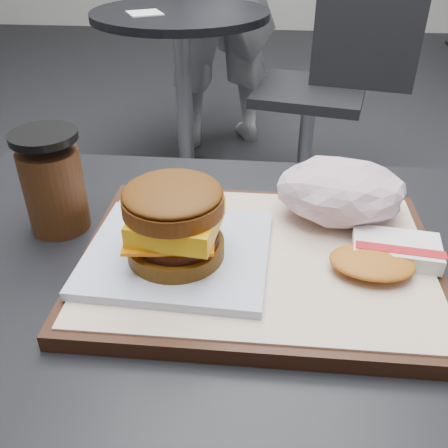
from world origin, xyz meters
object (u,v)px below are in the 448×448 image
breakfast_sandwich (176,229)px  neighbor_chair (329,80)px  coffee_cup (54,186)px  crumpled_wrapper (341,191)px  serving_tray (259,261)px  neighbor_table (182,62)px  hash_brown (385,255)px  customer_table (244,401)px

breakfast_sandwich → neighbor_chair: bearing=78.6°
coffee_cup → neighbor_chair: coffee_cup is taller
coffee_cup → neighbor_chair: 1.61m
crumpled_wrapper → breakfast_sandwich: bearing=-148.9°
serving_tray → neighbor_table: size_ratio=0.51×
breakfast_sandwich → neighbor_table: 1.68m
breakfast_sandwich → hash_brown: breakfast_sandwich is taller
customer_table → hash_brown: size_ratio=6.48×
neighbor_table → neighbor_chair: 0.60m
serving_tray → coffee_cup: bearing=166.0°
serving_tray → breakfast_sandwich: (-0.09, -0.02, 0.05)m
customer_table → serving_tray: 0.20m
coffee_cup → neighbor_table: bearing=94.2°
crumpled_wrapper → neighbor_table: (-0.45, 1.53, -0.27)m
serving_tray → breakfast_sandwich: size_ratio=1.93×
breakfast_sandwich → neighbor_chair: 1.64m
hash_brown → neighbor_table: 1.71m
crumpled_wrapper → customer_table: bearing=-130.6°
coffee_cup → neighbor_table: coffee_cup is taller
serving_tray → breakfast_sandwich: breakfast_sandwich is taller
serving_tray → neighbor_chair: neighbor_chair is taller
breakfast_sandwich → neighbor_table: breakfast_sandwich is taller
crumpled_wrapper → neighbor_chair: (0.14, 1.47, -0.31)m
coffee_cup → neighbor_table: size_ratio=0.17×
customer_table → hash_brown: 0.26m
hash_brown → neighbor_chair: 1.60m
serving_tray → breakfast_sandwich: 0.10m
serving_tray → hash_brown: hash_brown is taller
hash_brown → crumpled_wrapper: bearing=113.1°
coffee_cup → serving_tray: bearing=-14.0°
neighbor_table → neighbor_chair: bearing=-5.4°
customer_table → neighbor_chair: bearing=81.3°
neighbor_chair → crumpled_wrapper: bearing=-95.5°
serving_tray → hash_brown: size_ratio=3.08×
crumpled_wrapper → coffee_cup: size_ratio=1.21×
customer_table → neighbor_table: 1.69m
serving_tray → hash_brown: bearing=-2.1°
breakfast_sandwich → crumpled_wrapper: bearing=31.1°
hash_brown → crumpled_wrapper: size_ratio=0.83×
customer_table → neighbor_chair: size_ratio=0.91×
neighbor_table → coffee_cup: bearing=-85.8°
serving_tray → breakfast_sandwich: bearing=-166.2°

